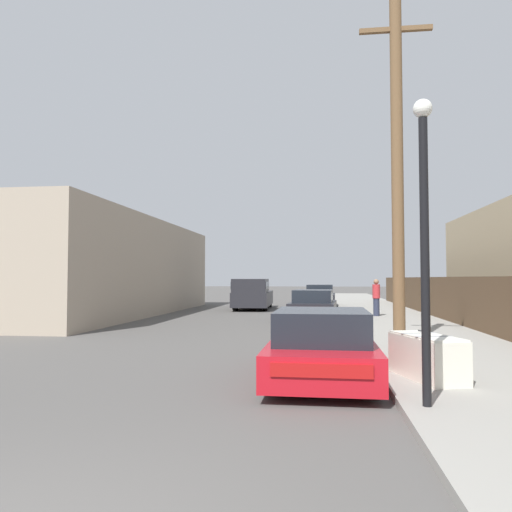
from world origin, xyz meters
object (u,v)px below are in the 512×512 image
at_px(parked_sports_car_red, 322,347).
at_px(utility_pole, 397,164).
at_px(car_parked_far, 320,297).
at_px(car_parked_mid, 313,306).
at_px(pickup_truck, 252,294).
at_px(street_lamp, 424,224).
at_px(pedestrian, 376,297).
at_px(discarded_fridge, 427,357).

xyz_separation_m(parked_sports_car_red, utility_pole, (1.90, 3.42, 4.09)).
bearing_deg(car_parked_far, utility_pole, -82.14).
distance_m(car_parked_mid, utility_pole, 10.34).
relative_size(parked_sports_car_red, utility_pole, 0.50).
bearing_deg(car_parked_far, car_parked_mid, -89.80).
height_order(car_parked_far, utility_pole, utility_pole).
relative_size(parked_sports_car_red, pickup_truck, 0.75).
distance_m(car_parked_far, street_lamp, 24.45).
bearing_deg(car_parked_far, pickup_truck, -148.68).
relative_size(car_parked_mid, street_lamp, 1.02).
bearing_deg(pedestrian, street_lamp, -93.97).
relative_size(discarded_fridge, car_parked_mid, 0.41).
height_order(car_parked_far, pedestrian, pedestrian).
xyz_separation_m(discarded_fridge, car_parked_far, (-1.80, 22.44, 0.18)).
distance_m(discarded_fridge, car_parked_mid, 13.18).
bearing_deg(street_lamp, car_parked_mid, 96.51).
bearing_deg(utility_pole, pedestrian, 86.69).
distance_m(parked_sports_car_red, pedestrian, 14.25).
bearing_deg(pickup_truck, street_lamp, 101.67).
bearing_deg(pedestrian, discarded_fridge, -92.93).
bearing_deg(car_parked_mid, discarded_fridge, -77.39).
bearing_deg(pedestrian, car_parked_mid, -154.33).
relative_size(discarded_fridge, parked_sports_car_red, 0.40).
relative_size(car_parked_far, pedestrian, 2.52).
xyz_separation_m(car_parked_mid, street_lamp, (1.70, -14.90, 1.95)).
distance_m(car_parked_far, utility_pole, 19.20).
height_order(discarded_fridge, car_parked_far, car_parked_far).
bearing_deg(street_lamp, parked_sports_car_red, 121.77).
bearing_deg(car_parked_far, pedestrian, -70.58).
relative_size(car_parked_mid, car_parked_far, 1.00).
relative_size(discarded_fridge, utility_pole, 0.20).
distance_m(car_parked_mid, car_parked_far, 9.43).
xyz_separation_m(car_parked_mid, pickup_truck, (-3.66, 7.21, 0.28)).
xyz_separation_m(car_parked_mid, car_parked_far, (0.29, 9.43, 0.05)).
bearing_deg(car_parked_far, parked_sports_car_red, -87.96).
bearing_deg(car_parked_mid, utility_pole, -73.08).
bearing_deg(parked_sports_car_red, car_parked_mid, 91.94).
bearing_deg(pickup_truck, pedestrian, 136.01).
bearing_deg(pickup_truck, car_parked_mid, 114.97).
relative_size(parked_sports_car_red, car_parked_mid, 1.04).
height_order(pickup_truck, pedestrian, same).
bearing_deg(street_lamp, utility_pole, 84.82).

